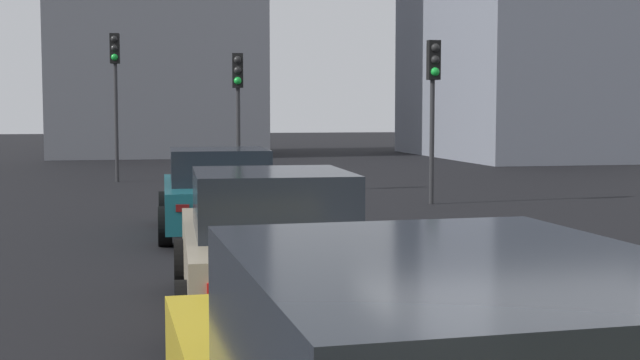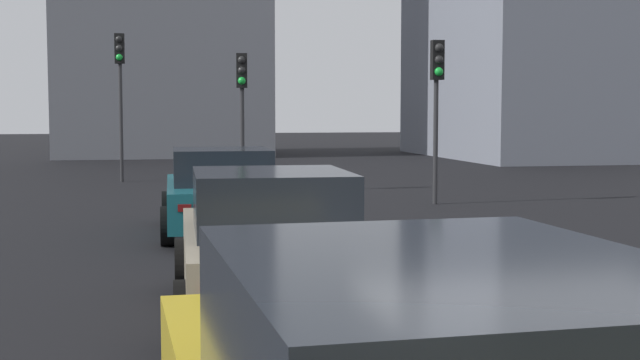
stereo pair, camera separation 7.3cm
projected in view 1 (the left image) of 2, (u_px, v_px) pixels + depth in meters
name	position (u px, v px, depth m)	size (l,w,h in m)	color
car_teal_right_lead	(218.00, 192.00, 15.15)	(4.35, 2.18, 1.50)	#19606B
car_beige_right_second	(270.00, 246.00, 9.07)	(4.18, 2.11, 1.54)	tan
traffic_light_near_left	(115.00, 76.00, 25.94)	(0.32, 0.30, 4.49)	#2D2D30
traffic_light_near_right	(238.00, 92.00, 22.58)	(0.33, 0.31, 3.67)	#2D2D30
traffic_light_far_left	(433.00, 86.00, 19.77)	(0.32, 0.28, 3.77)	#2D2D30
building_facade_left	(506.00, 9.00, 40.27)	(13.54, 6.68, 13.88)	gray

